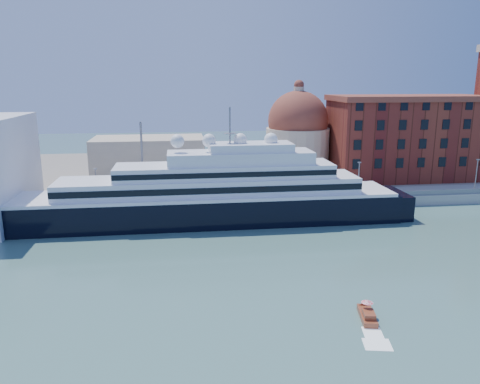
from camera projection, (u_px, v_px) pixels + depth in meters
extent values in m
plane|color=#345A55|center=(254.00, 261.00, 78.01)|extent=(400.00, 400.00, 0.00)
cube|color=gray|center=(231.00, 202.00, 110.48)|extent=(180.00, 10.00, 2.50)
cube|color=slate|center=(216.00, 171.00, 150.03)|extent=(260.00, 72.00, 2.00)
cube|color=slate|center=(233.00, 199.00, 105.71)|extent=(180.00, 0.10, 1.20)
cube|color=black|center=(200.00, 212.00, 98.61)|extent=(83.60, 12.86, 6.97)
cube|color=black|center=(388.00, 206.00, 104.06)|extent=(6.43, 11.79, 6.43)
cube|color=white|center=(200.00, 194.00, 97.73)|extent=(81.46, 13.08, 0.64)
cube|color=white|center=(210.00, 185.00, 97.55)|extent=(62.17, 10.72, 3.22)
cube|color=black|center=(212.00, 191.00, 92.39)|extent=(62.17, 0.15, 1.29)
cube|color=white|center=(225.00, 171.00, 97.26)|extent=(45.02, 9.65, 2.79)
cube|color=white|center=(240.00, 157.00, 97.05)|extent=(30.01, 8.57, 2.57)
cube|color=white|center=(250.00, 147.00, 96.82)|extent=(17.15, 7.50, 1.71)
cylinder|color=slate|center=(230.00, 125.00, 95.21)|extent=(0.32, 0.32, 7.50)
sphere|color=white|center=(177.00, 141.00, 94.53)|extent=(2.79, 2.79, 2.79)
sphere|color=white|center=(209.00, 141.00, 95.36)|extent=(2.79, 2.79, 2.79)
sphere|color=white|center=(240.00, 140.00, 96.19)|extent=(2.79, 2.79, 2.79)
sphere|color=white|center=(271.00, 139.00, 97.02)|extent=(2.79, 2.79, 2.79)
cube|color=white|center=(60.00, 227.00, 94.46)|extent=(11.20, 6.50, 1.42)
cube|color=white|center=(69.00, 220.00, 94.91)|extent=(4.04, 3.16, 1.06)
cube|color=brown|center=(367.00, 316.00, 59.19)|extent=(2.73, 5.42, 0.86)
cube|color=brown|center=(369.00, 314.00, 58.18)|extent=(1.79, 2.39, 0.69)
cylinder|color=slate|center=(367.00, 307.00, 59.35)|extent=(0.05, 0.05, 1.38)
cone|color=red|center=(367.00, 301.00, 59.17)|extent=(1.55, 1.55, 0.35)
cube|color=maroon|center=(406.00, 139.00, 131.77)|extent=(42.00, 18.00, 22.00)
cube|color=brown|center=(410.00, 98.00, 129.07)|extent=(43.00, 19.00, 1.50)
cylinder|color=beige|center=(297.00, 152.00, 134.62)|extent=(18.00, 18.00, 14.00)
sphere|color=brown|center=(298.00, 121.00, 132.51)|extent=(17.00, 17.00, 17.00)
cylinder|color=beige|center=(299.00, 92.00, 130.63)|extent=(3.00, 3.00, 3.00)
cube|color=beige|center=(250.00, 162.00, 131.35)|extent=(18.00, 14.00, 10.00)
cube|color=beige|center=(149.00, 159.00, 129.43)|extent=(30.00, 16.00, 12.00)
cylinder|color=slate|center=(97.00, 187.00, 102.48)|extent=(0.24, 0.24, 8.00)
cube|color=slate|center=(95.00, 169.00, 101.52)|extent=(0.80, 0.30, 0.25)
cylinder|color=slate|center=(232.00, 183.00, 106.35)|extent=(0.24, 0.24, 8.00)
cube|color=slate|center=(232.00, 166.00, 105.39)|extent=(0.80, 0.30, 0.25)
cylinder|color=slate|center=(358.00, 180.00, 110.23)|extent=(0.24, 0.24, 8.00)
cube|color=slate|center=(359.00, 162.00, 109.26)|extent=(0.80, 0.30, 0.25)
cylinder|color=slate|center=(476.00, 176.00, 114.10)|extent=(0.24, 0.24, 8.00)
cube|color=slate|center=(478.00, 160.00, 113.14)|extent=(0.80, 0.30, 0.25)
cylinder|color=slate|center=(142.00, 162.00, 104.52)|extent=(0.50, 0.50, 18.00)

